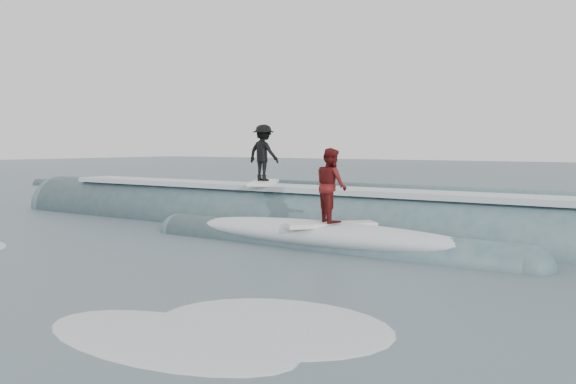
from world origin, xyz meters
The scene contains 6 objects.
ground centered at (0.00, 0.00, 0.00)m, with size 160.00×160.00×0.00m, color #394A53.
breaking_wave centered at (0.22, 6.49, 0.04)m, with size 23.92×3.90×2.24m.
surfer_black centered at (-1.56, 6.75, 1.99)m, with size 1.39×2.03×1.68m.
surfer_red centered at (2.03, 4.55, 1.31)m, with size 1.74×1.86×1.75m.
whitewater centered at (0.14, -1.31, 0.00)m, with size 13.47×4.40×0.10m.
far_swells centered at (-2.49, 17.65, 0.00)m, with size 39.03×8.65×0.80m.
Camera 1 is at (9.42, -7.49, 2.32)m, focal length 40.00 mm.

